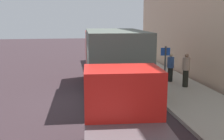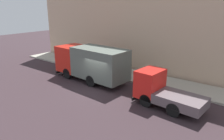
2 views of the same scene
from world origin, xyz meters
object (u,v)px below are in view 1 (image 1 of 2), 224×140
Objects in this scene: large_utility_truck at (112,57)px; small_flatbed_truck at (127,128)px; street_sign_post at (165,67)px; traffic_cone_orange at (133,69)px; pedestrian_walking at (170,67)px; pedestrian_standing at (186,69)px.

large_utility_truck is 7.60m from small_flatbed_truck.
large_utility_truck is at bearing 139.74° from street_sign_post.
traffic_cone_orange is 5.39m from street_sign_post.
large_utility_truck reaches higher than street_sign_post.
pedestrian_walking is 0.92× the size of pedestrian_standing.
street_sign_post is at bearing 65.97° from small_flatbed_truck.
small_flatbed_truck is 11.32m from traffic_cone_orange.
large_utility_truck is 3.28× the size of street_sign_post.
large_utility_truck is 1.54× the size of small_flatbed_truck.
large_utility_truck is at bearing -104.57° from pedestrian_standing.
large_utility_truck reaches higher than small_flatbed_truck.
pedestrian_standing is at bearing 162.17° from pedestrian_walking.
pedestrian_walking is 3.00m from traffic_cone_orange.
large_utility_truck is 11.29× the size of traffic_cone_orange.
pedestrian_walking is at bearing 66.59° from small_flatbed_truck.
traffic_cone_orange is at bearing 92.38° from street_sign_post.
small_flatbed_truck is 2.78× the size of pedestrian_standing.
street_sign_post reaches higher than pedestrian_standing.
street_sign_post is at bearing 121.15° from pedestrian_walking.
pedestrian_standing is (3.89, -0.37, -0.70)m from large_utility_truck.
pedestrian_standing reaches higher than traffic_cone_orange.
pedestrian_standing is at bearing 60.50° from small_flatbed_truck.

